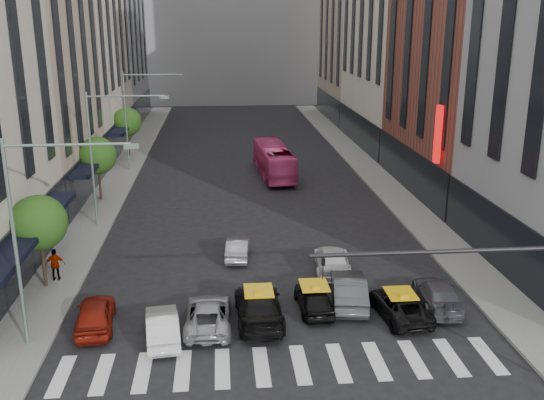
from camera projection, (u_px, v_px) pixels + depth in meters
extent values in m
plane|color=black|center=(290.00, 386.00, 23.43)|extent=(160.00, 160.00, 0.00)
cube|color=slate|center=(114.00, 187.00, 51.07)|extent=(3.00, 96.00, 0.15)
cube|color=slate|center=(381.00, 181.00, 53.01)|extent=(3.00, 96.00, 0.15)
cube|color=tan|center=(23.00, 42.00, 45.29)|extent=(8.00, 16.00, 24.00)
cube|color=gray|center=(106.00, 9.00, 79.75)|extent=(8.00, 18.00, 30.00)
cube|color=brown|center=(469.00, 28.00, 46.91)|extent=(8.00, 18.00, 26.00)
cube|color=tan|center=(359.00, 17.00, 82.89)|extent=(8.00, 18.00, 28.00)
cylinder|color=black|center=(43.00, 258.00, 31.49)|extent=(0.18, 0.18, 3.15)
sphere|color=#1B4212|center=(39.00, 223.00, 30.93)|extent=(2.88, 2.88, 2.88)
cylinder|color=black|center=(100.00, 180.00, 46.76)|extent=(0.18, 0.18, 3.15)
sphere|color=#1B4212|center=(98.00, 155.00, 46.21)|extent=(2.88, 2.88, 2.88)
cylinder|color=black|center=(128.00, 141.00, 62.03)|extent=(0.18, 0.18, 3.15)
sphere|color=#1B4212|center=(127.00, 122.00, 61.48)|extent=(2.88, 2.88, 2.88)
cylinder|color=gray|center=(15.00, 246.00, 24.99)|extent=(0.16, 0.16, 9.00)
cylinder|color=gray|center=(67.00, 145.00, 24.00)|extent=(5.00, 0.12, 0.12)
cube|color=gray|center=(132.00, 146.00, 24.24)|extent=(0.60, 0.25, 0.18)
cylinder|color=gray|center=(92.00, 160.00, 40.26)|extent=(0.16, 0.16, 9.00)
cylinder|color=gray|center=(125.00, 96.00, 39.27)|extent=(5.00, 0.12, 0.12)
cube|color=gray|center=(164.00, 97.00, 39.51)|extent=(0.60, 0.25, 0.18)
cylinder|color=gray|center=(126.00, 121.00, 55.54)|extent=(0.16, 0.16, 9.00)
cylinder|color=gray|center=(151.00, 75.00, 54.54)|extent=(5.00, 0.12, 0.12)
cube|color=gray|center=(179.00, 76.00, 54.78)|extent=(0.60, 0.25, 0.18)
cylinder|color=black|center=(450.00, 251.00, 21.27)|extent=(10.00, 0.16, 0.16)
imported|color=black|center=(323.00, 269.00, 21.04)|extent=(0.13, 0.16, 0.80)
cube|color=red|center=(438.00, 134.00, 41.86)|extent=(0.30, 0.70, 4.00)
imported|color=maroon|center=(95.00, 314.00, 27.67)|extent=(2.05, 4.26, 1.40)
imported|color=silver|center=(162.00, 326.00, 26.67)|extent=(1.88, 4.13, 1.32)
imported|color=#97989C|center=(208.00, 314.00, 27.82)|extent=(2.18, 4.59, 1.26)
imported|color=black|center=(259.00, 306.00, 28.33)|extent=(2.24, 5.27, 1.52)
imported|color=black|center=(314.00, 298.00, 29.37)|extent=(1.67, 3.87, 1.30)
imported|color=#393B40|center=(349.00, 289.00, 30.06)|extent=(2.24, 4.84, 1.53)
imported|color=black|center=(400.00, 305.00, 28.73)|extent=(2.40, 4.49, 1.20)
imported|color=#484A51|center=(438.00, 294.00, 29.75)|extent=(2.32, 4.69, 1.31)
imported|color=#98989D|center=(238.00, 248.00, 35.94)|extent=(1.61, 3.79, 1.21)
imported|color=silver|center=(332.00, 260.00, 33.97)|extent=(2.38, 4.80, 1.34)
imported|color=#E04189|center=(274.00, 160.00, 54.57)|extent=(3.13, 10.52, 2.89)
imported|color=gray|center=(55.00, 265.00, 32.40)|extent=(1.06, 0.49, 1.77)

